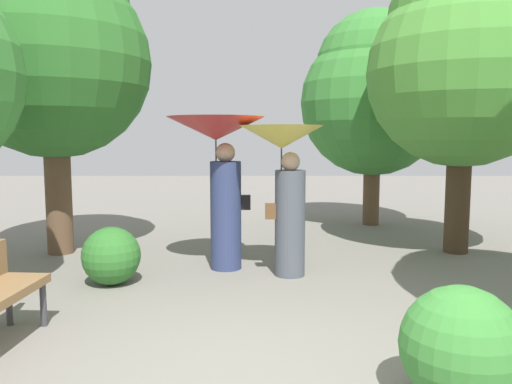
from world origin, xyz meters
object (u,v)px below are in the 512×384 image
at_px(tree_mid_right, 373,92).
at_px(person_right, 284,171).
at_px(tree_far_back, 463,56).
at_px(person_left, 218,157).
at_px(tree_near_left, 51,45).

bearing_deg(tree_mid_right, person_right, -117.51).
height_order(person_right, tree_far_back, tree_far_back).
bearing_deg(tree_far_back, person_left, -164.84).
height_order(person_right, tree_mid_right, tree_mid_right).
bearing_deg(tree_far_back, person_right, -154.38).
xyz_separation_m(person_left, tree_far_back, (3.64, 0.99, 1.49)).
bearing_deg(person_left, tree_mid_right, -47.46).
distance_m(tree_mid_right, tree_far_back, 2.66).
relative_size(person_right, tree_mid_right, 0.45).
bearing_deg(tree_far_back, tree_near_left, -179.54).
distance_m(person_right, tree_near_left, 4.09).
distance_m(person_right, tree_far_back, 3.49).
bearing_deg(person_right, tree_far_back, -72.56).
bearing_deg(tree_near_left, person_right, -20.47).
height_order(person_left, tree_far_back, tree_far_back).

